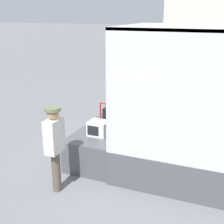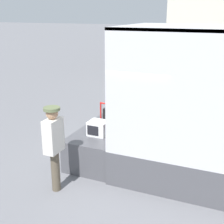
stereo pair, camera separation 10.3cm
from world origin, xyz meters
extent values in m
plane|color=slate|center=(0.00, 0.00, 0.00)|extent=(160.00, 160.00, 0.00)
cube|color=#4C4C51|center=(1.97, 0.00, 0.39)|extent=(3.94, 2.40, 0.77)
cube|color=silver|center=(1.97, 1.17, 2.04)|extent=(3.94, 0.06, 2.54)
cube|color=silver|center=(1.97, -1.17, 2.04)|extent=(3.94, 0.06, 2.54)
cube|color=silver|center=(1.97, 0.00, 3.28)|extent=(3.94, 2.40, 0.06)
cylinder|color=silver|center=(1.87, 0.51, 0.97)|extent=(0.32, 0.32, 0.40)
cube|color=#B2A893|center=(1.96, -0.30, 0.93)|extent=(0.44, 0.32, 0.31)
cube|color=#4C4C51|center=(-0.58, 0.00, 0.39)|extent=(1.17, 2.28, 0.77)
cube|color=white|center=(-0.56, -0.39, 0.94)|extent=(0.44, 0.40, 0.34)
cube|color=black|center=(-0.60, -0.59, 0.94)|extent=(0.28, 0.01, 0.23)
cube|color=black|center=(-0.50, 0.44, 1.00)|extent=(0.45, 0.41, 0.45)
cylinder|color=slate|center=(-0.32, 0.44, 1.02)|extent=(0.17, 0.23, 0.23)
cylinder|color=red|center=(-0.77, 0.20, 1.08)|extent=(0.04, 0.04, 0.63)
cylinder|color=red|center=(-0.24, 0.20, 1.08)|extent=(0.04, 0.04, 0.63)
cylinder|color=red|center=(-0.77, 0.68, 1.08)|extent=(0.04, 0.04, 0.63)
cylinder|color=red|center=(-0.24, 0.68, 1.08)|extent=(0.04, 0.04, 0.63)
cylinder|color=red|center=(-0.50, 0.20, 1.38)|extent=(0.53, 0.04, 0.04)
cylinder|color=red|center=(-0.50, 0.68, 1.38)|extent=(0.53, 0.04, 0.04)
cylinder|color=brown|center=(-0.86, -1.80, 0.44)|extent=(0.18, 0.18, 0.88)
cube|color=beige|center=(-0.86, -1.80, 1.23)|extent=(0.24, 0.44, 0.70)
sphere|color=tan|center=(-0.86, -1.80, 1.70)|extent=(0.24, 0.24, 0.24)
cylinder|color=#606B47|center=(-0.86, -1.80, 1.79)|extent=(0.33, 0.33, 0.06)
camera|label=1|loc=(2.39, -6.65, 3.58)|focal=50.00mm
camera|label=2|loc=(2.49, -6.61, 3.58)|focal=50.00mm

